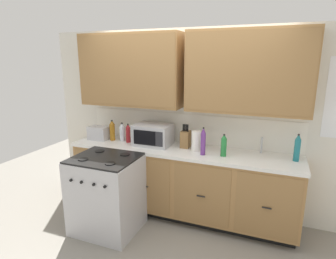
{
  "coord_description": "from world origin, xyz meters",
  "views": [
    {
      "loc": [
        1.1,
        -2.94,
        2.05
      ],
      "look_at": [
        -0.16,
        0.27,
        1.19
      ],
      "focal_mm": 29.9,
      "sensor_mm": 36.0,
      "label": 1
    }
  ],
  "objects_px": {
    "bottle_teal": "(297,148)",
    "bottle_amber": "(112,130)",
    "knife_block": "(186,139)",
    "bottle_red": "(128,133)",
    "bottle_violet": "(203,142)",
    "microwave": "(153,135)",
    "bottle_clear": "(122,132)",
    "paper_towel_roll": "(196,141)",
    "stove_range": "(107,194)",
    "bottle_green": "(224,145)",
    "toaster": "(99,133)"
  },
  "relations": [
    {
      "from": "microwave",
      "to": "bottle_clear",
      "type": "distance_m",
      "value": 0.48
    },
    {
      "from": "paper_towel_roll",
      "to": "bottle_green",
      "type": "relative_size",
      "value": 0.96
    },
    {
      "from": "stove_range",
      "to": "bottle_green",
      "type": "height_order",
      "value": "bottle_green"
    },
    {
      "from": "bottle_violet",
      "to": "microwave",
      "type": "bearing_deg",
      "value": 167.83
    },
    {
      "from": "bottle_teal",
      "to": "bottle_amber",
      "type": "xyz_separation_m",
      "value": [
        -2.39,
        -0.03,
        -0.01
      ]
    },
    {
      "from": "bottle_clear",
      "to": "bottle_red",
      "type": "xyz_separation_m",
      "value": [
        0.12,
        -0.04,
        0.0
      ]
    },
    {
      "from": "toaster",
      "to": "bottle_amber",
      "type": "height_order",
      "value": "bottle_amber"
    },
    {
      "from": "knife_block",
      "to": "bottle_amber",
      "type": "height_order",
      "value": "knife_block"
    },
    {
      "from": "paper_towel_roll",
      "to": "bottle_amber",
      "type": "xyz_separation_m",
      "value": [
        -1.24,
        0.04,
        0.01
      ]
    },
    {
      "from": "paper_towel_roll",
      "to": "bottle_green",
      "type": "height_order",
      "value": "bottle_green"
    },
    {
      "from": "bottle_violet",
      "to": "bottle_amber",
      "type": "xyz_separation_m",
      "value": [
        -1.35,
        0.14,
        -0.02
      ]
    },
    {
      "from": "knife_block",
      "to": "bottle_teal",
      "type": "distance_m",
      "value": 1.32
    },
    {
      "from": "bottle_violet",
      "to": "bottle_green",
      "type": "distance_m",
      "value": 0.25
    },
    {
      "from": "bottle_teal",
      "to": "bottle_violet",
      "type": "height_order",
      "value": "bottle_violet"
    },
    {
      "from": "knife_block",
      "to": "bottle_green",
      "type": "relative_size",
      "value": 1.15
    },
    {
      "from": "knife_block",
      "to": "bottle_green",
      "type": "height_order",
      "value": "knife_block"
    },
    {
      "from": "microwave",
      "to": "bottle_teal",
      "type": "bearing_deg",
      "value": 0.68
    },
    {
      "from": "bottle_violet",
      "to": "bottle_green",
      "type": "xyz_separation_m",
      "value": [
        0.24,
        0.04,
        -0.03
      ]
    },
    {
      "from": "microwave",
      "to": "bottle_amber",
      "type": "relative_size",
      "value": 1.65
    },
    {
      "from": "stove_range",
      "to": "bottle_amber",
      "type": "xyz_separation_m",
      "value": [
        -0.31,
        0.66,
        0.61
      ]
    },
    {
      "from": "stove_range",
      "to": "bottle_green",
      "type": "distance_m",
      "value": 1.52
    },
    {
      "from": "microwave",
      "to": "bottle_amber",
      "type": "height_order",
      "value": "bottle_amber"
    },
    {
      "from": "toaster",
      "to": "bottle_teal",
      "type": "height_order",
      "value": "bottle_teal"
    },
    {
      "from": "bottle_amber",
      "to": "stove_range",
      "type": "bearing_deg",
      "value": -65.08
    },
    {
      "from": "bottle_green",
      "to": "bottle_amber",
      "type": "relative_size",
      "value": 0.93
    },
    {
      "from": "microwave",
      "to": "knife_block",
      "type": "height_order",
      "value": "knife_block"
    },
    {
      "from": "knife_block",
      "to": "bottle_teal",
      "type": "bearing_deg",
      "value": -0.98
    },
    {
      "from": "microwave",
      "to": "bottle_green",
      "type": "bearing_deg",
      "value": -6.81
    },
    {
      "from": "microwave",
      "to": "bottle_clear",
      "type": "height_order",
      "value": "microwave"
    },
    {
      "from": "bottle_teal",
      "to": "bottle_red",
      "type": "relative_size",
      "value": 1.2
    },
    {
      "from": "bottle_teal",
      "to": "bottle_clear",
      "type": "bearing_deg",
      "value": -179.81
    },
    {
      "from": "knife_block",
      "to": "bottle_red",
      "type": "relative_size",
      "value": 1.18
    },
    {
      "from": "microwave",
      "to": "bottle_teal",
      "type": "distance_m",
      "value": 1.76
    },
    {
      "from": "bottle_amber",
      "to": "bottle_clear",
      "type": "bearing_deg",
      "value": 10.19
    },
    {
      "from": "bottle_clear",
      "to": "bottle_amber",
      "type": "height_order",
      "value": "bottle_amber"
    },
    {
      "from": "bottle_violet",
      "to": "bottle_red",
      "type": "bearing_deg",
      "value": 173.14
    },
    {
      "from": "bottle_clear",
      "to": "bottle_violet",
      "type": "relative_size",
      "value": 0.77
    },
    {
      "from": "paper_towel_roll",
      "to": "bottle_amber",
      "type": "height_order",
      "value": "bottle_amber"
    },
    {
      "from": "knife_block",
      "to": "bottle_clear",
      "type": "distance_m",
      "value": 0.93
    },
    {
      "from": "knife_block",
      "to": "paper_towel_roll",
      "type": "distance_m",
      "value": 0.19
    },
    {
      "from": "microwave",
      "to": "bottle_amber",
      "type": "bearing_deg",
      "value": -178.87
    },
    {
      "from": "bottle_green",
      "to": "microwave",
      "type": "bearing_deg",
      "value": 173.19
    },
    {
      "from": "stove_range",
      "to": "bottle_amber",
      "type": "relative_size",
      "value": 3.27
    },
    {
      "from": "toaster",
      "to": "bottle_red",
      "type": "relative_size",
      "value": 1.07
    },
    {
      "from": "knife_block",
      "to": "bottle_green",
      "type": "bearing_deg",
      "value": -16.88
    },
    {
      "from": "microwave",
      "to": "bottle_amber",
      "type": "xyz_separation_m",
      "value": [
        -0.63,
        -0.01,
        0.0
      ]
    },
    {
      "from": "bottle_teal",
      "to": "bottle_green",
      "type": "relative_size",
      "value": 1.17
    },
    {
      "from": "toaster",
      "to": "paper_towel_roll",
      "type": "height_order",
      "value": "paper_towel_roll"
    },
    {
      "from": "paper_towel_roll",
      "to": "bottle_amber",
      "type": "bearing_deg",
      "value": 178.36
    },
    {
      "from": "microwave",
      "to": "bottle_green",
      "type": "xyz_separation_m",
      "value": [
        0.97,
        -0.12,
        -0.01
      ]
    }
  ]
}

